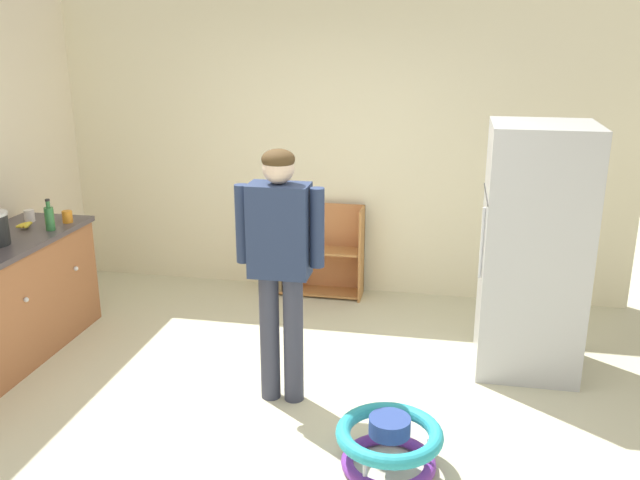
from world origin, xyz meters
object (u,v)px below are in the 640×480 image
Objects in this scene: bookshelf at (315,255)px; banana_bunch at (26,225)px; orange_cup at (67,217)px; green_glass_bottle at (49,218)px; white_cup at (29,216)px; refrigerator at (534,251)px; baby_walker at (389,443)px; standing_person at (280,255)px.

banana_bunch is (-2.01, -1.34, 0.56)m from bookshelf.
banana_bunch is 0.31m from orange_cup.
green_glass_bottle is (0.22, -0.01, 0.07)m from banana_bunch.
banana_bunch is 0.23m from green_glass_bottle.
orange_cup and white_cup have the same top height.
green_glass_bottle is 0.36m from white_cup.
banana_bunch is at bearing 177.58° from green_glass_bottle.
baby_walker is (-0.85, -1.43, -0.73)m from refrigerator.
baby_walker is at bearing -24.68° from white_cup.
bookshelf is (-1.80, 1.13, -0.52)m from refrigerator.
bookshelf is 2.73m from baby_walker.
green_glass_bottle is at bearing -2.42° from banana_bunch.
green_glass_bottle reaches higher than orange_cup.
white_cup is (-3.90, -0.03, 0.06)m from refrigerator.
banana_bunch is 0.20m from white_cup.
orange_cup is (-1.95, 0.80, -0.07)m from standing_person.
baby_walker is 3.87× the size of banana_bunch.
green_glass_bottle is at bearing -92.48° from orange_cup.
refrigerator is 2.19m from bookshelf.
standing_person is at bearing -84.94° from bookshelf.
banana_bunch is at bearing -146.34° from bookshelf.
green_glass_bottle reaches higher than bookshelf.
white_cup reaches higher than bookshelf.
baby_walker is 6.36× the size of white_cup.
orange_cup is (-3.58, 0.01, 0.06)m from refrigerator.
green_glass_bottle is at bearing 163.66° from standing_person.
green_glass_bottle is (-3.59, -0.22, 0.11)m from refrigerator.
white_cup reaches higher than banana_bunch.
orange_cup is at bearing 6.15° from white_cup.
white_cup is at bearing -173.85° from orange_cup.
green_glass_bottle is at bearing -176.52° from refrigerator.
refrigerator is 7.24× the size of green_glass_bottle.
orange_cup reaches higher than baby_walker.
standing_person is (0.17, -1.92, 0.64)m from bookshelf.
orange_cup is at bearing 152.31° from baby_walker.
baby_walker is (0.95, -2.56, -0.21)m from bookshelf.
baby_walker is 3.29m from banana_bunch.
standing_person reaches higher than bookshelf.
banana_bunch reaches higher than bookshelf.
refrigerator reaches higher than standing_person.
banana_bunch is 0.63× the size of green_glass_bottle.
standing_person is 2.05m from green_glass_bottle.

